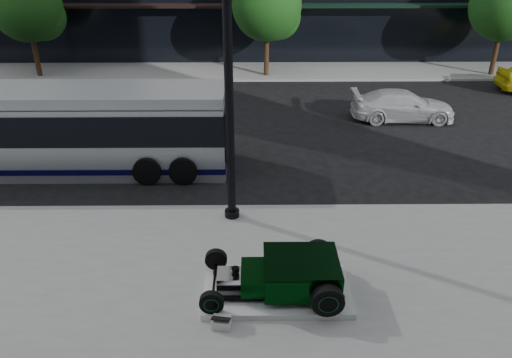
{
  "coord_description": "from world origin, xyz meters",
  "views": [
    {
      "loc": [
        0.14,
        -15.32,
        7.81
      ],
      "look_at": [
        0.27,
        -2.35,
        1.2
      ],
      "focal_mm": 35.0,
      "sensor_mm": 36.0,
      "label": 1
    }
  ],
  "objects_px": {
    "lamppost": "(229,98)",
    "white_sedan": "(403,106)",
    "hot_rod": "(292,274)",
    "transit_bus": "(54,129)"
  },
  "relations": [
    {
      "from": "transit_bus",
      "to": "white_sedan",
      "type": "distance_m",
      "value": 14.49
    },
    {
      "from": "lamppost",
      "to": "white_sedan",
      "type": "bearing_deg",
      "value": 49.2
    },
    {
      "from": "hot_rod",
      "to": "lamppost",
      "type": "xyz_separation_m",
      "value": [
        -1.49,
        3.51,
        3.05
      ]
    },
    {
      "from": "hot_rod",
      "to": "lamppost",
      "type": "relative_size",
      "value": 0.41
    },
    {
      "from": "transit_bus",
      "to": "white_sedan",
      "type": "height_order",
      "value": "transit_bus"
    },
    {
      "from": "hot_rod",
      "to": "white_sedan",
      "type": "xyz_separation_m",
      "value": [
        5.83,
        11.99,
        -0.04
      ]
    },
    {
      "from": "lamppost",
      "to": "white_sedan",
      "type": "distance_m",
      "value": 11.63
    },
    {
      "from": "lamppost",
      "to": "transit_bus",
      "type": "xyz_separation_m",
      "value": [
        -6.29,
        3.61,
        -2.27
      ]
    },
    {
      "from": "lamppost",
      "to": "white_sedan",
      "type": "relative_size",
      "value": 1.73
    },
    {
      "from": "transit_bus",
      "to": "white_sedan",
      "type": "bearing_deg",
      "value": 19.67
    }
  ]
}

